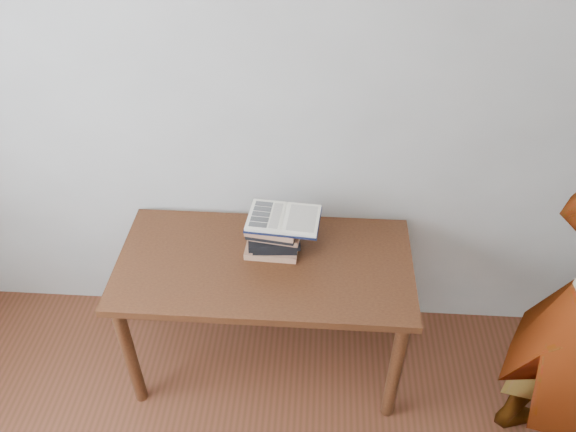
{
  "coord_description": "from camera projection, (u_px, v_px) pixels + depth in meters",
  "views": [
    {
      "loc": [
        0.34,
        -0.42,
        2.51
      ],
      "look_at": [
        0.22,
        1.39,
        0.99
      ],
      "focal_mm": 35.0,
      "sensor_mm": 36.0,
      "label": 1
    }
  ],
  "objects": [
    {
      "name": "desk",
      "position": [
        265.0,
        277.0,
        2.6
      ],
      "size": [
        1.34,
        0.67,
        0.72
      ],
      "color": "#4E2913",
      "rests_on": "ground"
    },
    {
      "name": "open_book",
      "position": [
        284.0,
        218.0,
        2.48
      ],
      "size": [
        0.34,
        0.25,
        0.03
      ],
      "rotation": [
        0.0,
        0.0,
        -0.09
      ],
      "color": "black",
      "rests_on": "book_stack"
    },
    {
      "name": "book_stack",
      "position": [
        274.0,
        236.0,
        2.54
      ],
      "size": [
        0.27,
        0.21,
        0.18
      ],
      "color": "#9C6C50",
      "rests_on": "desk"
    }
  ]
}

